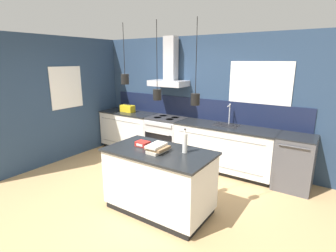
# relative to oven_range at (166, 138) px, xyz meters

# --- Properties ---
(ground_plane) EXTENTS (16.00, 16.00, 0.00)m
(ground_plane) POSITION_rel_oven_range_xyz_m (0.59, -1.69, -0.46)
(ground_plane) COLOR tan
(ground_plane) RESTS_ON ground
(wall_back) EXTENTS (5.60, 2.30, 2.60)m
(wall_back) POSITION_rel_oven_range_xyz_m (0.57, 0.31, 0.90)
(wall_back) COLOR navy
(wall_back) RESTS_ON ground_plane
(wall_left) EXTENTS (0.08, 3.80, 2.60)m
(wall_left) POSITION_rel_oven_range_xyz_m (-1.84, -0.99, 0.85)
(wall_left) COLOR navy
(wall_left) RESTS_ON ground_plane
(counter_run_left) EXTENTS (1.39, 0.64, 0.91)m
(counter_run_left) POSITION_rel_oven_range_xyz_m (-1.08, 0.01, 0.01)
(counter_run_left) COLOR black
(counter_run_left) RESTS_ON ground_plane
(counter_run_sink) EXTENTS (1.92, 0.64, 1.31)m
(counter_run_sink) POSITION_rel_oven_range_xyz_m (1.35, 0.01, 0.01)
(counter_run_sink) COLOR black
(counter_run_sink) RESTS_ON ground_plane
(oven_range) EXTENTS (0.79, 0.66, 0.91)m
(oven_range) POSITION_rel_oven_range_xyz_m (0.00, 0.00, 0.00)
(oven_range) COLOR #B5B5BA
(oven_range) RESTS_ON ground_plane
(dishwasher) EXTENTS (0.59, 0.65, 0.91)m
(dishwasher) POSITION_rel_oven_range_xyz_m (2.60, 0.00, 0.00)
(dishwasher) COLOR #4C4C51
(dishwasher) RESTS_ON ground_plane
(kitchen_island) EXTENTS (1.50, 0.84, 0.91)m
(kitchen_island) POSITION_rel_oven_range_xyz_m (1.11, -1.82, 0.00)
(kitchen_island) COLOR black
(kitchen_island) RESTS_ON ground_plane
(bottle_on_island) EXTENTS (0.07, 0.07, 0.33)m
(bottle_on_island) POSITION_rel_oven_range_xyz_m (1.45, -1.69, 0.59)
(bottle_on_island) COLOR silver
(bottle_on_island) RESTS_ON kitchen_island
(book_stack) EXTENTS (0.26, 0.31, 0.11)m
(book_stack) POSITION_rel_oven_range_xyz_m (1.13, -1.88, 0.51)
(book_stack) COLOR beige
(book_stack) RESTS_ON kitchen_island
(red_supply_box) EXTENTS (0.19, 0.15, 0.07)m
(red_supply_box) POSITION_rel_oven_range_xyz_m (0.80, -1.79, 0.49)
(red_supply_box) COLOR red
(red_supply_box) RESTS_ON kitchen_island
(yellow_toolbox) EXTENTS (0.34, 0.18, 0.19)m
(yellow_toolbox) POSITION_rel_oven_range_xyz_m (-1.12, 0.00, 0.54)
(yellow_toolbox) COLOR gold
(yellow_toolbox) RESTS_ON counter_run_left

